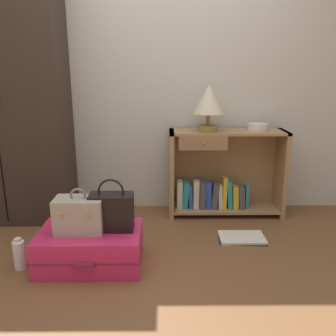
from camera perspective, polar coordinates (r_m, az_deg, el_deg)
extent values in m
plane|color=brown|center=(2.25, -4.63, -19.83)|extent=(9.00, 9.00, 0.00)
cube|color=beige|center=(3.33, -3.27, 15.51)|extent=(6.40, 0.10, 2.60)
cube|color=#33261E|center=(3.32, -24.64, 10.26)|extent=(1.00, 0.45, 2.15)
cube|color=#A37A51|center=(3.22, 0.57, -0.86)|extent=(0.04, 0.31, 0.78)
cube|color=#A37A51|center=(3.39, 17.63, -0.78)|extent=(0.04, 0.31, 0.78)
cube|color=#A37A51|center=(3.19, 9.61, 5.71)|extent=(1.04, 0.31, 0.02)
cube|color=#A37A51|center=(3.38, 9.07, -6.28)|extent=(0.96, 0.31, 0.02)
cube|color=#A37A51|center=(3.41, 8.90, -0.13)|extent=(0.96, 0.01, 0.76)
cube|color=#8F6B47|center=(3.03, 5.66, 3.98)|extent=(0.41, 0.02, 0.12)
sphere|color=#9E844C|center=(3.01, 5.69, 3.92)|extent=(0.02, 0.02, 0.02)
cube|color=beige|center=(3.27, 1.87, -4.25)|extent=(0.05, 0.09, 0.26)
cube|color=teal|center=(3.27, 2.81, -4.38)|extent=(0.07, 0.09, 0.25)
cube|color=#2D51B2|center=(3.28, 3.62, -4.57)|extent=(0.04, 0.08, 0.22)
cube|color=beige|center=(3.27, 4.54, -4.21)|extent=(0.05, 0.08, 0.26)
cube|color=#4C474C|center=(3.28, 5.52, -4.32)|extent=(0.05, 0.12, 0.25)
cube|color=#2D51B2|center=(3.29, 6.47, -4.32)|extent=(0.07, 0.08, 0.25)
cube|color=#4C474C|center=(3.30, 7.49, -4.39)|extent=(0.07, 0.11, 0.24)
cube|color=beige|center=(3.31, 8.32, -4.51)|extent=(0.05, 0.09, 0.22)
cube|color=gold|center=(3.30, 9.03, -3.95)|extent=(0.04, 0.08, 0.29)
cube|color=teal|center=(3.32, 9.79, -4.15)|extent=(0.06, 0.10, 0.26)
cube|color=gold|center=(3.33, 10.72, -4.58)|extent=(0.06, 0.09, 0.21)
cube|color=#4C474C|center=(3.35, 11.64, -4.55)|extent=(0.07, 0.12, 0.21)
cube|color=teal|center=(3.36, 12.46, -4.50)|extent=(0.03, 0.09, 0.21)
cylinder|color=olive|center=(3.14, 6.40, 6.35)|extent=(0.17, 0.17, 0.05)
cylinder|color=olive|center=(3.13, 6.45, 7.73)|extent=(0.04, 0.04, 0.10)
cone|color=beige|center=(3.11, 6.54, 10.92)|extent=(0.26, 0.26, 0.25)
cylinder|color=silver|center=(3.27, 14.15, 6.43)|extent=(0.18, 0.18, 0.06)
cube|color=#DB2860|center=(2.54, -12.28, -12.32)|extent=(0.69, 0.44, 0.25)
cube|color=maroon|center=(2.54, -12.28, -12.32)|extent=(0.69, 0.45, 0.01)
cube|color=maroon|center=(2.35, -13.43, -14.96)|extent=(0.14, 0.02, 0.03)
cube|color=#A89E8E|center=(2.44, -14.02, -7.34)|extent=(0.32, 0.18, 0.24)
torus|color=slate|center=(2.39, -14.23, -4.32)|extent=(0.11, 0.02, 0.11)
cube|color=tan|center=(2.36, -16.69, -7.26)|extent=(0.02, 0.01, 0.02)
cube|color=tan|center=(2.32, -12.53, -7.38)|extent=(0.02, 0.01, 0.02)
cube|color=black|center=(2.44, -9.01, -6.96)|extent=(0.29, 0.15, 0.25)
torus|color=black|center=(2.38, -9.15, -3.74)|extent=(0.17, 0.01, 0.17)
cylinder|color=white|center=(2.65, -22.70, -12.73)|extent=(0.08, 0.08, 0.20)
cylinder|color=silver|center=(2.60, -22.96, -10.59)|extent=(0.05, 0.05, 0.02)
cube|color=white|center=(2.94, 11.76, -10.84)|extent=(0.36, 0.23, 0.02)
cube|color=black|center=(2.94, 11.75, -10.97)|extent=(0.39, 0.27, 0.01)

